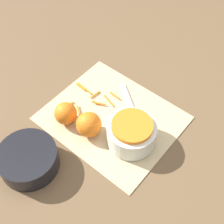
% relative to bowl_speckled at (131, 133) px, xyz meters
% --- Properties ---
extents(ground_plane, '(4.00, 4.00, 0.00)m').
position_rel_bowl_speckled_xyz_m(ground_plane, '(0.11, -0.03, -0.05)').
color(ground_plane, brown).
extents(cutting_board, '(0.44, 0.37, 0.01)m').
position_rel_bowl_speckled_xyz_m(cutting_board, '(0.11, -0.03, -0.05)').
color(cutting_board, '#CCB284').
rests_on(cutting_board, ground_plane).
extents(bowl_speckled, '(0.16, 0.16, 0.09)m').
position_rel_bowl_speckled_xyz_m(bowl_speckled, '(0.00, 0.00, 0.00)').
color(bowl_speckled, silver).
rests_on(bowl_speckled, cutting_board).
extents(bowl_dark, '(0.18, 0.18, 0.07)m').
position_rel_bowl_speckled_xyz_m(bowl_dark, '(0.19, 0.27, -0.01)').
color(bowl_dark, black).
rests_on(bowl_dark, ground_plane).
extents(knife, '(0.21, 0.16, 0.02)m').
position_rel_bowl_speckled_xyz_m(knife, '(0.04, -0.08, -0.04)').
color(knife, brown).
rests_on(knife, cutting_board).
extents(orange_left, '(0.08, 0.08, 0.08)m').
position_rel_bowl_speckled_xyz_m(orange_left, '(0.13, 0.06, -0.00)').
color(orange_left, orange).
rests_on(orange_left, cutting_board).
extents(orange_right, '(0.08, 0.08, 0.08)m').
position_rel_bowl_speckled_xyz_m(orange_right, '(0.22, 0.08, -0.00)').
color(orange_right, orange).
rests_on(orange_right, cutting_board).
extents(peel_pile, '(0.18, 0.16, 0.01)m').
position_rel_bowl_speckled_xyz_m(peel_pile, '(0.22, -0.05, -0.04)').
color(peel_pile, orange).
rests_on(peel_pile, cutting_board).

